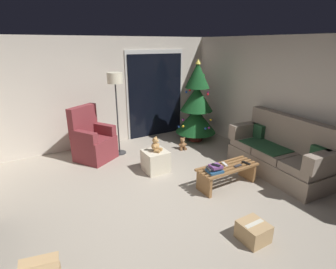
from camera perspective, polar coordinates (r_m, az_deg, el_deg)
The scene contains 19 objects.
ground_plane at distance 4.19m, azimuth 0.11°, elevation -14.76°, with size 7.00×7.00×0.00m, color #9E9384.
wall_back at distance 6.40m, azimuth -14.05°, elevation 8.85°, with size 5.72×0.12×2.50m, color beige.
wall_right at distance 5.62m, azimuth 26.33°, elevation 6.01°, with size 0.12×6.00×2.50m, color beige.
patio_door_frame at distance 6.86m, azimuth -2.73°, elevation 8.80°, with size 1.60×0.02×2.20m, color silver.
patio_door_glass at distance 6.86m, azimuth -2.65°, elevation 8.36°, with size 1.50×0.02×2.10m, color black.
couch at distance 5.33m, azimuth 23.20°, elevation -3.81°, with size 0.92×1.99×1.08m.
coffee_table at distance 4.65m, azimuth 12.73°, elevation -8.07°, with size 1.10×0.40×0.37m.
remote_black at distance 4.77m, azimuth 16.65°, elevation -5.93°, with size 0.04×0.16×0.02m, color black.
remote_graphite at distance 4.62m, azimuth 14.96°, elevation -6.58°, with size 0.04×0.16×0.02m, color #333338.
remote_white at distance 4.63m, azimuth 12.22°, elevation -6.32°, with size 0.04×0.16×0.02m, color silver.
book_stack at distance 4.33m, azimuth 10.16°, elevation -7.36°, with size 0.27×0.24×0.12m.
cell_phone at distance 4.29m, azimuth 10.33°, elevation -6.58°, with size 0.07×0.14×0.01m, color black.
christmas_tree at distance 6.50m, azimuth 6.22°, elevation 6.21°, with size 1.00×1.00×2.01m.
armchair at distance 5.72m, azimuth -16.11°, elevation -1.39°, with size 0.94×0.95×1.13m.
floor_lamp at distance 5.61m, azimuth -11.39°, elevation 10.28°, with size 0.32×0.32×1.78m.
ottoman at distance 5.06m, azimuth -2.73°, elevation -5.77°, with size 0.44×0.44×0.41m, color beige.
teddy_bear_honey at distance 4.93m, azimuth -2.68°, elevation -2.35°, with size 0.21×0.22×0.29m.
teddy_bear_chestnut_by_tree at distance 6.11m, azimuth 3.19°, elevation -2.11°, with size 0.20×0.21×0.29m.
cardboard_box_taped_mid_floor at distance 3.65m, azimuth 18.09°, elevation -19.46°, with size 0.33×0.34×0.24m.
Camera 1 is at (-1.76, -3.00, 2.35)m, focal length 27.98 mm.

